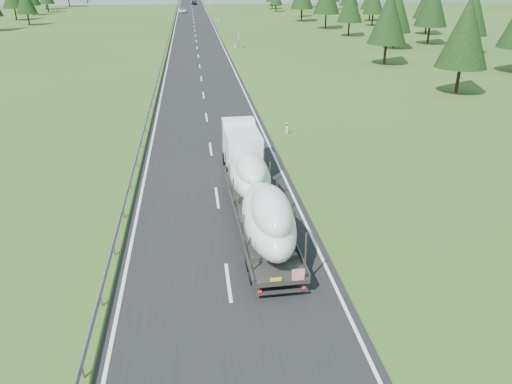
{
  "coord_description": "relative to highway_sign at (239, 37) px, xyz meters",
  "views": [
    {
      "loc": [
        -1.11,
        -9.46,
        12.67
      ],
      "look_at": [
        1.95,
        14.64,
        1.77
      ],
      "focal_mm": 35.0,
      "sensor_mm": 36.0,
      "label": 1
    }
  ],
  "objects": [
    {
      "name": "highway_sign",
      "position": [
        0.0,
        0.0,
        0.0
      ],
      "size": [
        0.08,
        0.9,
        2.6
      ],
      "color": "slate",
      "rests_on": "ground"
    },
    {
      "name": "boat_truck",
      "position": [
        -5.25,
        -64.92,
        0.19
      ],
      "size": [
        2.74,
        17.16,
        3.87
      ],
      "color": "white",
      "rests_on": "ground"
    },
    {
      "name": "road_surface",
      "position": [
        -7.2,
        20.0,
        -1.8
      ],
      "size": [
        10.0,
        400.0,
        0.02
      ],
      "primitive_type": "cube",
      "color": "black",
      "rests_on": "ground"
    },
    {
      "name": "marker_posts",
      "position": [
        -0.7,
        75.0,
        -1.27
      ],
      "size": [
        0.13,
        350.08,
        1.0
      ],
      "color": "silver",
      "rests_on": "ground"
    },
    {
      "name": "guardrail",
      "position": [
        -12.5,
        19.94,
        -1.21
      ],
      "size": [
        0.1,
        400.0,
        0.76
      ],
      "color": "slate",
      "rests_on": "ground"
    },
    {
      "name": "distant_van",
      "position": [
        -10.3,
        78.1,
        -1.11
      ],
      "size": [
        2.32,
        5.0,
        1.39
      ],
      "primitive_type": "imported",
      "rotation": [
        0.0,
        0.0,
        0.0
      ],
      "color": "silver",
      "rests_on": "ground"
    },
    {
      "name": "distant_car_dark",
      "position": [
        -6.14,
        116.51,
        -1.01
      ],
      "size": [
        2.32,
        4.85,
        1.6
      ],
      "primitive_type": "imported",
      "rotation": [
        0.0,
        0.0,
        -0.1
      ],
      "color": "black",
      "rests_on": "ground"
    }
  ]
}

